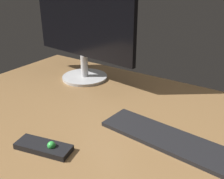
% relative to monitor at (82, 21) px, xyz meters
% --- Properties ---
extents(desk, '(1.40, 0.84, 0.02)m').
position_rel_monitor_xyz_m(desk, '(0.32, -0.22, -0.27)').
color(desk, olive).
rests_on(desk, ground).
extents(monitor, '(0.55, 0.21, 0.48)m').
position_rel_monitor_xyz_m(monitor, '(0.00, 0.00, 0.00)').
color(monitor, silver).
rests_on(monitor, desk).
extents(keyboard, '(0.43, 0.16, 0.01)m').
position_rel_monitor_xyz_m(keyboard, '(0.52, -0.25, -0.26)').
color(keyboard, black).
rests_on(keyboard, desk).
extents(media_remote, '(0.17, 0.09, 0.03)m').
position_rel_monitor_xyz_m(media_remote, '(0.25, -0.48, -0.25)').
color(media_remote, black).
rests_on(media_remote, desk).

